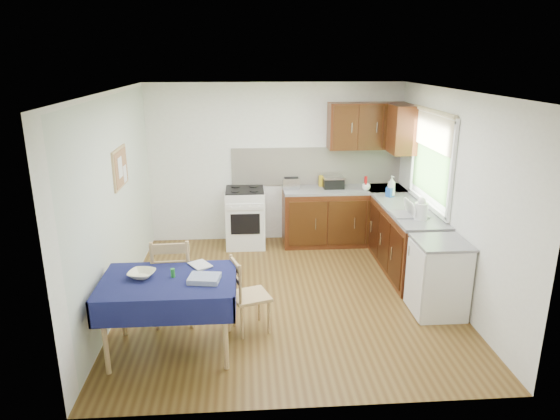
{
  "coord_description": "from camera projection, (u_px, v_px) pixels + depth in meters",
  "views": [
    {
      "loc": [
        -0.49,
        -5.64,
        2.86
      ],
      "look_at": [
        -0.07,
        0.18,
        1.07
      ],
      "focal_mm": 32.0,
      "sensor_mm": 36.0,
      "label": 1
    }
  ],
  "objects": [
    {
      "name": "yellow_packet",
      "position": [
        323.0,
        181.0,
        7.89
      ],
      "size": [
        0.13,
        0.09,
        0.16
      ],
      "primitive_type": "cube",
      "rotation": [
        0.0,
        0.0,
        -0.05
      ],
      "color": "yellow",
      "rests_on": "worktop_back"
    },
    {
      "name": "wall_left",
      "position": [
        114.0,
        203.0,
        5.75
      ],
      "size": [
        0.02,
        4.2,
        2.5
      ],
      "primitive_type": "cube",
      "color": "silver",
      "rests_on": "ground"
    },
    {
      "name": "chair_near",
      "position": [
        247.0,
        293.0,
        5.33
      ],
      "size": [
        0.47,
        0.47,
        0.85
      ],
      "rotation": [
        0.0,
        0.0,
        1.89
      ],
      "color": "tan",
      "rests_on": "ground"
    },
    {
      "name": "spice_jar",
      "position": [
        173.0,
        273.0,
        4.88
      ],
      "size": [
        0.04,
        0.04,
        0.09
      ],
      "primitive_type": "cylinder",
      "color": "#258A32",
      "rests_on": "dining_table"
    },
    {
      "name": "upper_cabinets",
      "position": [
        377.0,
        127.0,
        7.53
      ],
      "size": [
        1.2,
        0.85,
        0.7
      ],
      "color": "black",
      "rests_on": "wall_back"
    },
    {
      "name": "worktop_corner",
      "position": [
        385.0,
        189.0,
        7.83
      ],
      "size": [
        0.6,
        0.6,
        0.04
      ],
      "primitive_type": "cube",
      "color": "slate",
      "rests_on": "base_cabinets"
    },
    {
      "name": "kettle",
      "position": [
        421.0,
        210.0,
        6.26
      ],
      "size": [
        0.17,
        0.17,
        0.28
      ],
      "color": "white",
      "rests_on": "worktop_right"
    },
    {
      "name": "wall_right",
      "position": [
        452.0,
        196.0,
        6.02
      ],
      "size": [
        0.02,
        4.2,
        2.5
      ],
      "primitive_type": "cube",
      "color": "white",
      "rests_on": "ground"
    },
    {
      "name": "toaster",
      "position": [
        291.0,
        183.0,
        7.7
      ],
      "size": [
        0.26,
        0.16,
        0.2
      ],
      "rotation": [
        0.0,
        0.0,
        0.43
      ],
      "color": "#B9B9BE",
      "rests_on": "worktop_back"
    },
    {
      "name": "ceiling",
      "position": [
        288.0,
        91.0,
        5.52
      ],
      "size": [
        4.0,
        4.2,
        0.02
      ],
      "primitive_type": "cube",
      "color": "white",
      "rests_on": "wall_back"
    },
    {
      "name": "wall_back",
      "position": [
        276.0,
        163.0,
        7.89
      ],
      "size": [
        4.0,
        0.02,
        2.5
      ],
      "primitive_type": "cube",
      "color": "white",
      "rests_on": "ground"
    },
    {
      "name": "soap_bottle_c",
      "position": [
        416.0,
        209.0,
        6.44
      ],
      "size": [
        0.18,
        0.18,
        0.17
      ],
      "primitive_type": "imported",
      "rotation": [
        0.0,
        0.0,
        3.68
      ],
      "color": "green",
      "rests_on": "worktop_right"
    },
    {
      "name": "floor",
      "position": [
        287.0,
        295.0,
        6.25
      ],
      "size": [
        4.2,
        4.2,
        0.0
      ],
      "primitive_type": "plane",
      "color": "#543716",
      "rests_on": "ground"
    },
    {
      "name": "soap_bottle_a",
      "position": [
        391.0,
        186.0,
        7.28
      ],
      "size": [
        0.14,
        0.15,
        0.31
      ],
      "primitive_type": "imported",
      "rotation": [
        0.0,
        0.0,
        0.26
      ],
      "color": "white",
      "rests_on": "worktop_right"
    },
    {
      "name": "wall_front",
      "position": [
        310.0,
        273.0,
        3.88
      ],
      "size": [
        4.0,
        0.02,
        2.5
      ],
      "primitive_type": "cube",
      "color": "white",
      "rests_on": "ground"
    },
    {
      "name": "soap_bottle_b",
      "position": [
        390.0,
        190.0,
        7.28
      ],
      "size": [
        0.13,
        0.13,
        0.21
      ],
      "primitive_type": "imported",
      "rotation": [
        0.0,
        0.0,
        2.13
      ],
      "color": "#1E53B2",
      "rests_on": "worktop_right"
    },
    {
      "name": "dish_rack",
      "position": [
        409.0,
        214.0,
        6.44
      ],
      "size": [
        0.44,
        0.33,
        0.21
      ],
      "rotation": [
        0.0,
        0.0,
        -0.23
      ],
      "color": "gray",
      "rests_on": "worktop_right"
    },
    {
      "name": "book",
      "position": [
        192.0,
        267.0,
        5.1
      ],
      "size": [
        0.28,
        0.3,
        0.02
      ],
      "primitive_type": "imported",
      "rotation": [
        0.0,
        0.0,
        0.56
      ],
      "color": "white",
      "rests_on": "dining_table"
    },
    {
      "name": "dining_table",
      "position": [
        169.0,
        289.0,
        4.88
      ],
      "size": [
        1.31,
        0.89,
        0.79
      ],
      "rotation": [
        0.0,
        0.0,
        -0.02
      ],
      "color": "#0F123C",
      "rests_on": "ground"
    },
    {
      "name": "cup",
      "position": [
        366.0,
        187.0,
        7.65
      ],
      "size": [
        0.17,
        0.17,
        0.1
      ],
      "primitive_type": "imported",
      "rotation": [
        0.0,
        0.0,
        -0.41
      ],
      "color": "white",
      "rests_on": "worktop_back"
    },
    {
      "name": "corkboard",
      "position": [
        120.0,
        168.0,
        5.93
      ],
      "size": [
        0.04,
        0.62,
        0.47
      ],
      "color": "tan",
      "rests_on": "wall_left"
    },
    {
      "name": "worktop_right",
      "position": [
        408.0,
        210.0,
        6.73
      ],
      "size": [
        0.6,
        1.7,
        0.04
      ],
      "primitive_type": "cube",
      "color": "slate",
      "rests_on": "base_cabinets"
    },
    {
      "name": "window",
      "position": [
        431.0,
        153.0,
        6.57
      ],
      "size": [
        0.04,
        1.48,
        1.26
      ],
      "color": "#345C26",
      "rests_on": "wall_right"
    },
    {
      "name": "stove",
      "position": [
        245.0,
        217.0,
        7.8
      ],
      "size": [
        0.6,
        0.61,
        0.92
      ],
      "color": "white",
      "rests_on": "ground"
    },
    {
      "name": "plate_bowl",
      "position": [
        142.0,
        274.0,
        4.88
      ],
      "size": [
        0.31,
        0.31,
        0.06
      ],
      "primitive_type": "imported",
      "rotation": [
        0.0,
        0.0,
        -0.25
      ],
      "color": "#EFECC4",
      "rests_on": "dining_table"
    },
    {
      "name": "tea_towel",
      "position": [
        204.0,
        279.0,
        4.8
      ],
      "size": [
        0.32,
        0.27,
        0.05
      ],
      "primitive_type": "cube",
      "rotation": [
        0.0,
        0.0,
        -0.16
      ],
      "color": "navy",
      "rests_on": "dining_table"
    },
    {
      "name": "splashback",
      "position": [
        316.0,
        166.0,
        7.93
      ],
      "size": [
        2.7,
        0.02,
        0.6
      ],
      "primitive_type": "cube",
      "color": "white",
      "rests_on": "wall_back"
    },
    {
      "name": "fridge",
      "position": [
        438.0,
        277.0,
        5.72
      ],
      "size": [
        0.58,
        0.6,
        0.89
      ],
      "color": "white",
      "rests_on": "ground"
    },
    {
      "name": "chair_far",
      "position": [
        173.0,
        279.0,
        5.45
      ],
      "size": [
        0.47,
        0.47,
        1.02
      ],
      "rotation": [
        0.0,
        0.0,
        3.19
      ],
      "color": "tan",
      "rests_on": "ground"
    },
    {
      "name": "sandwich_press",
      "position": [
        333.0,
        182.0,
        7.79
      ],
      "size": [
        0.31,
        0.27,
        0.18
      ],
      "rotation": [
        0.0,
        0.0,
        0.02
      ],
      "color": "black",
      "rests_on": "worktop_back"
    },
    {
      "name": "sauce_bottle",
      "position": [
        366.0,
        183.0,
        7.7
      ],
      "size": [
        0.05,
        0.05,
        0.2
      ],
      "primitive_type": "cylinder",
      "color": "red",
      "rests_on": "worktop_back"
    },
    {
      "name": "worktop_back",
      "position": [
        344.0,
        189.0,
        7.78
      ],
      "size": [
        1.9,
        0.6,
        0.04
      ],
      "primitive_type": "cube",
      "color": "slate",
      "rests_on": "base_cabinets"
    },
    {
      "name": "base_cabinets",
      "position": [
        370.0,
        228.0,
        7.42
      ],
      "size": [
        1.9,
        2.3,
        0.86
      ],
      "color": "black",
      "rests_on": "ground"
    }
  ]
}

